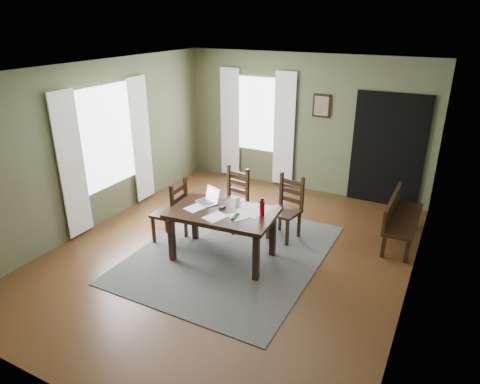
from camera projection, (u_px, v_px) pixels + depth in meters
The scene contains 26 objects.
ground at pixel (231, 254), 6.49m from camera, with size 5.00×6.00×0.01m.
room_shell at pixel (230, 138), 5.79m from camera, with size 5.02×6.02×2.71m.
rug at pixel (231, 253), 6.48m from camera, with size 2.60×3.20×0.01m.
dining_table at pixel (222, 217), 6.12m from camera, with size 1.58×1.03×0.75m.
chair_end at pixel (172, 212), 6.65m from camera, with size 0.48×0.48×1.03m.
chair_back_left at pixel (233, 199), 7.11m from camera, with size 0.51×0.51×1.03m.
chair_back_right at pixel (286, 209), 6.78m from camera, with size 0.52×0.52×1.02m.
bench at pixel (399, 215), 6.66m from camera, with size 0.44×1.36×0.77m.
laptop at pixel (209, 199), 6.36m from camera, with size 0.40×0.36×0.22m.
computer_mouse at pixel (222, 207), 6.17m from camera, with size 0.06×0.10×0.03m, color #3F3F42.
tv_remote at pixel (236, 216), 5.90m from camera, with size 0.05×0.19×0.02m, color black.
drinking_glass at pixel (238, 202), 6.19m from camera, with size 0.07×0.07×0.15m, color silver.
water_bottle at pixel (262, 207), 5.92m from camera, with size 0.09×0.09×0.26m.
paper_a at pixel (195, 208), 6.19m from camera, with size 0.22×0.29×0.00m, color white.
paper_b at pixel (241, 215), 5.95m from camera, with size 0.24×0.32×0.00m, color white.
paper_c at pixel (247, 208), 6.17m from camera, with size 0.25×0.32×0.00m, color white.
paper_d at pixel (255, 213), 6.04m from camera, with size 0.25×0.33×0.00m, color white.
paper_e at pixel (215, 217), 5.91m from camera, with size 0.24×0.31×0.00m, color white.
window_left at pixel (107, 137), 7.15m from camera, with size 0.01×1.30×1.70m.
window_back at pixel (257, 114), 8.78m from camera, with size 1.00×0.01×1.50m.
curtain_left_near at pixel (72, 166), 6.56m from camera, with size 0.03×0.48×2.30m.
curtain_left_far at pixel (141, 140), 7.90m from camera, with size 0.03×0.48×2.30m.
curtain_back_left at pixel (230, 123), 9.12m from camera, with size 0.44×0.03×2.30m.
curtain_back_right at pixel (284, 130), 8.59m from camera, with size 0.44×0.03×2.30m.
framed_picture at pixel (322, 106), 8.09m from camera, with size 0.34×0.03×0.44m.
doorway_back at pixel (388, 151), 7.80m from camera, with size 1.30×0.03×2.10m.
Camera 1 is at (2.73, -4.92, 3.36)m, focal length 32.00 mm.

